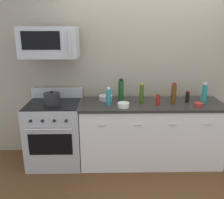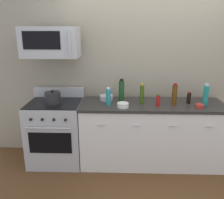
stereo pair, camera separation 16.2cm
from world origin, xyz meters
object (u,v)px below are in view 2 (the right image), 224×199
at_px(bottle_wine_amber, 174,95).
at_px(bowl_red_small, 200,106).
at_px(bottle_olive_oil, 142,94).
at_px(bottle_wine_green, 122,91).
at_px(bottle_dish_soap, 108,97).
at_px(stockpot, 53,98).
at_px(range_oven, 56,132).
at_px(bowl_white_ceramic, 123,105).
at_px(bottle_vinegar_white, 206,94).
at_px(bottle_soy_sauce_dark, 189,98).
at_px(bowl_steel_prep, 106,98).
at_px(bottle_hot_sauce_red, 158,100).
at_px(bottle_sparkling_teal, 206,96).
at_px(microwave, 51,42).

xyz_separation_m(bottle_wine_amber, bowl_red_small, (0.32, -0.11, -0.12)).
distance_m(bottle_olive_oil, bottle_wine_amber, 0.44).
bearing_deg(bottle_wine_green, bottle_dish_soap, -138.54).
distance_m(bottle_dish_soap, stockpot, 0.77).
distance_m(bottle_olive_oil, stockpot, 1.24).
distance_m(range_oven, bowl_red_small, 2.05).
height_order(range_oven, bottle_dish_soap, bottle_dish_soap).
bearing_deg(bottle_wine_green, bowl_white_ceramic, -85.99).
xyz_separation_m(range_oven, bottle_vinegar_white, (2.15, 0.12, 0.56)).
bearing_deg(bottle_wine_green, bottle_soy_sauce_dark, -3.76).
relative_size(bowl_steel_prep, stockpot, 0.90).
bearing_deg(bottle_vinegar_white, bottle_hot_sauce_red, -163.16).
bearing_deg(stockpot, bottle_sparkling_teal, -1.01).
bearing_deg(bottle_sparkling_teal, bottle_vinegar_white, 69.34).
bearing_deg(bottle_olive_oil, bottle_dish_soap, -170.42).
bearing_deg(bottle_wine_amber, bottle_sparkling_teal, -6.29).
bearing_deg(bottle_hot_sauce_red, range_oven, 176.15).
height_order(microwave, bowl_steel_prep, microwave).
xyz_separation_m(range_oven, bottle_wine_amber, (1.67, -0.05, 0.59)).
relative_size(bottle_hot_sauce_red, bottle_olive_oil, 0.56).
xyz_separation_m(bottle_vinegar_white, bottle_sparkling_teal, (-0.08, -0.21, 0.03)).
relative_size(bottle_wine_amber, stockpot, 1.37).
bearing_deg(microwave, bottle_wine_green, 2.02).
height_order(bottle_soy_sauce_dark, bowl_white_ceramic, bottle_soy_sauce_dark).
relative_size(bottle_olive_oil, bowl_red_small, 2.42).
xyz_separation_m(bottle_soy_sauce_dark, bottle_hot_sauce_red, (-0.44, -0.11, -0.00)).
bearing_deg(microwave, bowl_red_small, -5.81).
relative_size(bottle_soy_sauce_dark, bottle_hot_sauce_red, 1.03).
bearing_deg(bottle_soy_sauce_dark, range_oven, -179.49).
height_order(bottle_vinegar_white, stockpot, bottle_vinegar_white).
bearing_deg(bottle_vinegar_white, bottle_wine_green, -178.18).
xyz_separation_m(bowl_steel_prep, bowl_red_small, (1.25, -0.30, -0.01)).
height_order(bottle_olive_oil, bottle_wine_amber, bottle_wine_amber).
relative_size(microwave, bottle_wine_green, 2.26).
distance_m(microwave, bottle_soy_sauce_dark, 2.03).
distance_m(microwave, bowl_white_ceramic, 1.28).
bearing_deg(bottle_hot_sauce_red, bottle_sparkling_teal, 0.67).
height_order(microwave, bottle_vinegar_white, microwave).
xyz_separation_m(bottle_vinegar_white, bowl_white_ceramic, (-1.18, -0.30, -0.08)).
relative_size(bottle_olive_oil, bowl_white_ceramic, 1.86).
xyz_separation_m(bottle_dish_soap, bowl_red_small, (1.22, -0.08, -0.09)).
distance_m(range_oven, bottle_wine_green, 1.13).
bearing_deg(bowl_red_small, stockpot, 177.00).
distance_m(bottle_wine_green, bottle_wine_amber, 0.73).
xyz_separation_m(microwave, bottle_hot_sauce_red, (1.45, -0.14, -0.75)).
bearing_deg(bowl_steel_prep, bottle_sparkling_teal, -9.66).
height_order(range_oven, bowl_steel_prep, range_oven).
bearing_deg(bottle_vinegar_white, bottle_olive_oil, -172.66).
distance_m(bowl_steel_prep, stockpot, 0.76).
bearing_deg(bowl_white_ceramic, bottle_vinegar_white, 14.38).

